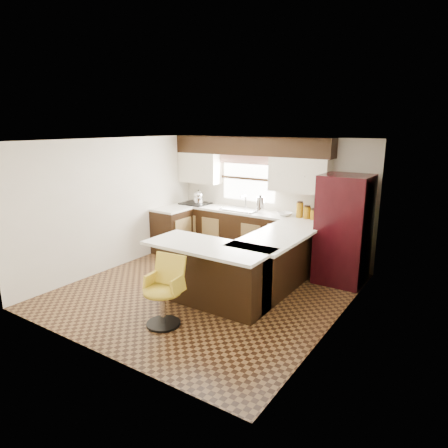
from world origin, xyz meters
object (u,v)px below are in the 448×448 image
Objects in this scene: bar_chair at (162,292)px; refrigerator at (344,230)px; peninsula_long at (274,264)px; peninsula_return at (213,276)px.

refrigerator is at bearing 55.71° from bar_chair.
peninsula_long is at bearing 62.77° from bar_chair.
peninsula_long is 2.01m from bar_chair.
peninsula_long is 1.11m from peninsula_return.
peninsula_return is at bearing -118.30° from peninsula_long.
refrigerator is 3.25m from bar_chair.
refrigerator is at bearing 55.99° from peninsula_return.
bar_chair is (-1.49, -2.85, -0.45)m from refrigerator.
peninsula_long is 1.06× the size of refrigerator.
bar_chair is (-0.18, -0.91, 0.02)m from peninsula_return.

